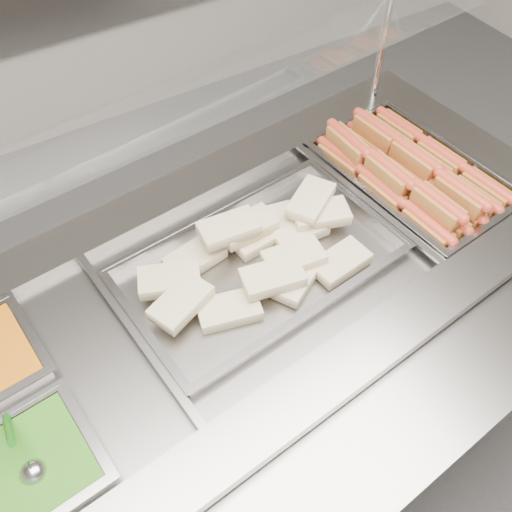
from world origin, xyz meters
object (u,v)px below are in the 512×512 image
steam_counter (243,360)px  pan_hotdogs (410,181)px  sneeze_guard (179,107)px  serving_spoon (30,465)px  pan_wraps (259,266)px

steam_counter → pan_hotdogs: (0.67, 0.06, 0.44)m
sneeze_guard → pan_hotdogs: 0.83m
sneeze_guard → serving_spoon: sneeze_guard is taller
sneeze_guard → pan_hotdogs: (0.69, -0.17, -0.44)m
steam_counter → serving_spoon: 0.84m
sneeze_guard → pan_wraps: sneeze_guard is taller
pan_wraps → sneeze_guard: bearing=110.7°
steam_counter → pan_wraps: 0.46m
steam_counter → pan_hotdogs: size_ratio=3.37×
pan_hotdogs → serving_spoon: bearing=-167.8°
sneeze_guard → serving_spoon: size_ratio=9.59×
pan_hotdogs → serving_spoon: size_ratio=3.33×
steam_counter → pan_wraps: size_ratio=2.73×
sneeze_guard → pan_wraps: 0.49m
sneeze_guard → pan_wraps: size_ratio=2.34×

